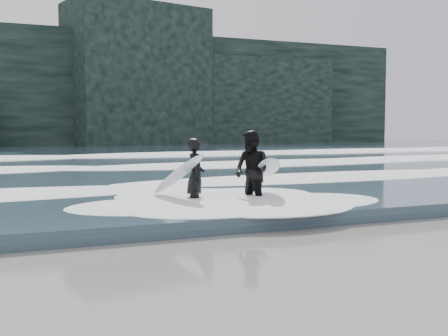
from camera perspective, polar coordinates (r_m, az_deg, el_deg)
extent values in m
plane|color=#726653|center=(7.28, 7.50, -11.27)|extent=(120.00, 120.00, 0.00)
cube|color=#2F4453|center=(35.26, -17.21, 1.18)|extent=(90.00, 52.00, 0.30)
cube|color=black|center=(52.24, -19.27, 7.41)|extent=(70.00, 9.00, 10.00)
ellipsoid|color=white|center=(15.53, -9.62, -1.49)|extent=(60.00, 3.20, 0.20)
ellipsoid|color=white|center=(22.37, -13.80, 0.26)|extent=(60.00, 4.00, 0.24)
ellipsoid|color=white|center=(31.27, -16.47, 1.38)|extent=(60.00, 4.80, 0.30)
imported|color=black|center=(12.61, -2.88, -0.77)|extent=(0.56, 0.70, 1.67)
ellipsoid|color=silver|center=(12.53, -4.68, -0.66)|extent=(1.08, 1.71, 1.05)
imported|color=black|center=(12.76, 2.85, -0.31)|extent=(0.96, 1.08, 1.85)
ellipsoid|color=silver|center=(12.94, 4.52, 0.05)|extent=(1.24, 1.97, 0.64)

